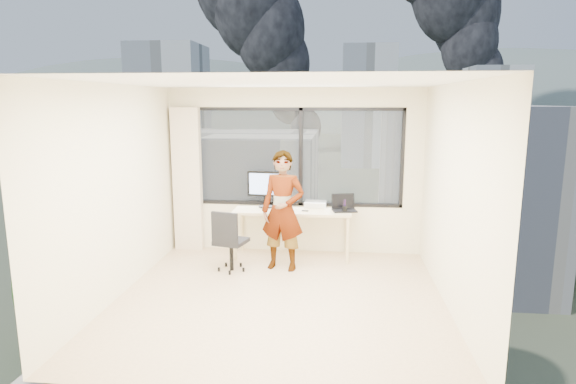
# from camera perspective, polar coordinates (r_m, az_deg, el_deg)

# --- Properties ---
(floor) EXTENTS (4.00, 4.00, 0.01)m
(floor) POSITION_cam_1_polar(r_m,az_deg,el_deg) (6.06, -1.00, -12.54)
(floor) COLOR #D9B98D
(floor) RESTS_ON ground
(ceiling) EXTENTS (4.00, 4.00, 0.01)m
(ceiling) POSITION_cam_1_polar(r_m,az_deg,el_deg) (5.57, -1.09, 12.85)
(ceiling) COLOR white
(ceiling) RESTS_ON ground
(wall_front) EXTENTS (4.00, 0.01, 2.60)m
(wall_front) POSITION_cam_1_polar(r_m,az_deg,el_deg) (3.75, -4.78, -6.25)
(wall_front) COLOR beige
(wall_front) RESTS_ON ground
(wall_left) EXTENTS (0.01, 4.00, 2.60)m
(wall_left) POSITION_cam_1_polar(r_m,az_deg,el_deg) (6.24, -19.61, 0.01)
(wall_left) COLOR beige
(wall_left) RESTS_ON ground
(wall_right) EXTENTS (0.01, 4.00, 2.60)m
(wall_right) POSITION_cam_1_polar(r_m,az_deg,el_deg) (5.78, 19.03, -0.76)
(wall_right) COLOR beige
(wall_right) RESTS_ON ground
(window_wall) EXTENTS (3.30, 0.16, 1.55)m
(window_wall) POSITION_cam_1_polar(r_m,az_deg,el_deg) (7.60, 1.16, 4.17)
(window_wall) COLOR black
(window_wall) RESTS_ON ground
(curtain) EXTENTS (0.45, 0.14, 2.30)m
(curtain) POSITION_cam_1_polar(r_m,az_deg,el_deg) (7.88, -11.86, 1.43)
(curtain) COLOR beige
(curtain) RESTS_ON floor
(desk) EXTENTS (1.80, 0.60, 0.75)m
(desk) POSITION_cam_1_polar(r_m,az_deg,el_deg) (7.49, 0.53, -4.89)
(desk) COLOR beige
(desk) RESTS_ON floor
(chair) EXTENTS (0.57, 0.57, 0.91)m
(chair) POSITION_cam_1_polar(r_m,az_deg,el_deg) (6.91, -6.77, -5.63)
(chair) COLOR black
(chair) RESTS_ON floor
(person) EXTENTS (0.69, 0.53, 1.72)m
(person) POSITION_cam_1_polar(r_m,az_deg,el_deg) (6.84, -0.62, -2.24)
(person) COLOR #2D2D33
(person) RESTS_ON floor
(monitor) EXTENTS (0.59, 0.18, 0.58)m
(monitor) POSITION_cam_1_polar(r_m,az_deg,el_deg) (7.53, -2.67, 0.35)
(monitor) COLOR black
(monitor) RESTS_ON desk
(game_console) EXTENTS (0.36, 0.31, 0.08)m
(game_console) POSITION_cam_1_polar(r_m,az_deg,el_deg) (7.61, 3.30, -1.44)
(game_console) COLOR white
(game_console) RESTS_ON desk
(laptop) EXTENTS (0.42, 0.44, 0.23)m
(laptop) POSITION_cam_1_polar(r_m,az_deg,el_deg) (7.32, 6.74, -1.40)
(laptop) COLOR black
(laptop) RESTS_ON desk
(cellphone) EXTENTS (0.11, 0.06, 0.01)m
(cellphone) POSITION_cam_1_polar(r_m,az_deg,el_deg) (7.30, 2.05, -2.23)
(cellphone) COLOR black
(cellphone) RESTS_ON desk
(pen_cup) EXTENTS (0.09, 0.09, 0.10)m
(pen_cup) POSITION_cam_1_polar(r_m,az_deg,el_deg) (7.27, 6.75, -2.02)
(pen_cup) COLOR black
(pen_cup) RESTS_ON desk
(handbag) EXTENTS (0.29, 0.19, 0.21)m
(handbag) POSITION_cam_1_polar(r_m,az_deg,el_deg) (7.58, 6.73, -1.06)
(handbag) COLOR #0B4540
(handbag) RESTS_ON desk
(exterior_ground) EXTENTS (400.00, 400.00, 0.04)m
(exterior_ground) POSITION_cam_1_polar(r_m,az_deg,el_deg) (126.59, 5.60, 3.25)
(exterior_ground) COLOR #515B3D
(exterior_ground) RESTS_ON ground
(near_bldg_a) EXTENTS (16.00, 12.00, 14.00)m
(near_bldg_a) POSITION_cam_1_polar(r_m,az_deg,el_deg) (38.00, -9.02, -3.71)
(near_bldg_a) COLOR #F2E6CA
(near_bldg_a) RESTS_ON exterior_ground
(near_bldg_b) EXTENTS (14.00, 13.00, 16.00)m
(near_bldg_b) POSITION_cam_1_polar(r_m,az_deg,el_deg) (45.75, 20.17, -0.50)
(near_bldg_b) COLOR white
(near_bldg_b) RESTS_ON exterior_ground
(far_tower_a) EXTENTS (14.00, 14.00, 28.00)m
(far_tower_a) POSITION_cam_1_polar(r_m,az_deg,el_deg) (106.70, -13.77, 9.15)
(far_tower_a) COLOR silver
(far_tower_a) RESTS_ON exterior_ground
(far_tower_b) EXTENTS (13.00, 13.00, 30.00)m
(far_tower_b) POSITION_cam_1_polar(r_m,az_deg,el_deg) (125.75, 9.43, 9.96)
(far_tower_b) COLOR silver
(far_tower_b) RESTS_ON exterior_ground
(far_tower_c) EXTENTS (15.00, 15.00, 26.00)m
(far_tower_c) POSITION_cam_1_polar(r_m,az_deg,el_deg) (152.16, 23.16, 8.61)
(far_tower_c) COLOR silver
(far_tower_c) RESTS_ON exterior_ground
(far_tower_d) EXTENTS (16.00, 14.00, 22.00)m
(far_tower_d) POSITION_cam_1_polar(r_m,az_deg,el_deg) (167.03, -15.53, 8.50)
(far_tower_d) COLOR silver
(far_tower_d) RESTS_ON exterior_ground
(hill_a) EXTENTS (288.00, 216.00, 90.00)m
(hill_a) POSITION_cam_1_polar(r_m,az_deg,el_deg) (347.56, -14.51, 7.70)
(hill_a) COLOR slate
(hill_a) RESTS_ON exterior_ground
(hill_b) EXTENTS (300.00, 220.00, 96.00)m
(hill_b) POSITION_cam_1_polar(r_m,az_deg,el_deg) (340.73, 23.08, 7.13)
(hill_b) COLOR slate
(hill_b) RESTS_ON exterior_ground
(tree_a) EXTENTS (7.00, 7.00, 8.00)m
(tree_a) POSITION_cam_1_polar(r_m,az_deg,el_deg) (34.49, -23.96, -11.29)
(tree_a) COLOR #1F4918
(tree_a) RESTS_ON exterior_ground
(tree_b) EXTENTS (7.60, 7.60, 9.00)m
(tree_b) POSITION_cam_1_polar(r_m,az_deg,el_deg) (26.57, 13.00, -16.15)
(tree_b) COLOR #1F4918
(tree_b) RESTS_ON exterior_ground
(tree_c) EXTENTS (8.40, 8.40, 10.00)m
(tree_c) POSITION_cam_1_polar(r_m,az_deg,el_deg) (51.54, 30.26, -3.52)
(tree_c) COLOR #1F4918
(tree_c) RESTS_ON exterior_ground
(smoke_plume_b) EXTENTS (30.00, 18.00, 70.00)m
(smoke_plume_b) POSITION_cam_1_polar(r_m,az_deg,el_deg) (185.38, 24.11, 17.47)
(smoke_plume_b) COLOR black
(smoke_plume_b) RESTS_ON exterior_ground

